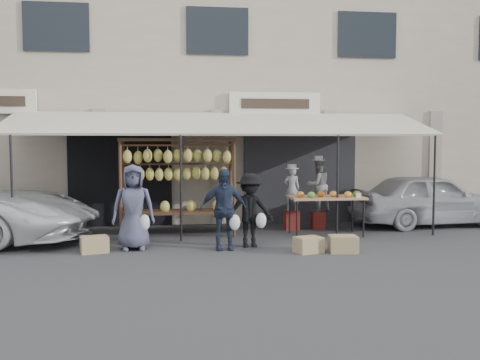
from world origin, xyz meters
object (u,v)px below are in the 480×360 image
object	(u,v)px
vendor_right	(318,185)
customer_left	(133,207)
customer_right	(250,210)
crate_far	(94,245)
produce_table	(326,198)
crate_near_b	(343,244)
customer_mid	(223,209)
banana_rack	(178,167)
crate_near_a	(309,245)
vendor_left	(292,189)
sedan	(430,199)

from	to	relation	value
vendor_right	customer_left	world-z (taller)	vendor_right
customer_right	crate_far	bearing A→B (deg)	178.75
produce_table	crate_near_b	size ratio (longest dim) A/B	3.16
produce_table	customer_right	size ratio (longest dim) A/B	1.12
customer_mid	crate_near_b	distance (m)	2.45
banana_rack	crate_near_a	bearing A→B (deg)	-41.24
produce_table	crate_far	bearing A→B (deg)	-165.60
vendor_right	crate_near_a	xyz separation A→B (m)	(-0.96, -2.80, -0.94)
customer_mid	vendor_right	bearing A→B (deg)	40.93
crate_near_b	crate_far	bearing A→B (deg)	172.84
vendor_right	customer_left	xyz separation A→B (m)	(-4.36, -2.07, -0.24)
produce_table	crate_near_a	xyz separation A→B (m)	(-0.89, -1.82, -0.72)
produce_table	vendor_left	world-z (taller)	vendor_left
banana_rack	crate_near_b	distance (m)	4.14
customer_mid	crate_near_a	distance (m)	1.82
vendor_left	customer_mid	world-z (taller)	customer_mid
crate_near_a	crate_near_b	distance (m)	0.67
produce_table	customer_right	world-z (taller)	customer_right
vendor_left	customer_mid	distance (m)	2.89
banana_rack	vendor_left	world-z (taller)	banana_rack
customer_right	vendor_right	bearing A→B (deg)	41.94
customer_mid	crate_near_a	world-z (taller)	customer_mid
produce_table	vendor_right	size ratio (longest dim) A/B	1.30
sedan	customer_mid	bearing A→B (deg)	108.61
banana_rack	customer_left	bearing A→B (deg)	-121.69
customer_mid	sedan	xyz separation A→B (m)	(5.56, 2.40, -0.13)
banana_rack	customer_right	distance (m)	2.23
produce_table	crate_near_b	bearing A→B (deg)	-96.54
vendor_left	vendor_right	distance (m)	0.70
produce_table	crate_near_b	xyz separation A→B (m)	(-0.22, -1.89, -0.71)
customer_mid	sedan	distance (m)	6.06
sedan	crate_near_a	bearing A→B (deg)	121.67
customer_left	crate_near_b	xyz separation A→B (m)	(4.07, -0.80, -0.69)
banana_rack	crate_far	bearing A→B (deg)	-134.81
banana_rack	sedan	xyz separation A→B (m)	(6.44, 0.73, -0.89)
customer_right	crate_far	size ratio (longest dim) A/B	2.93
customer_left	crate_far	bearing A→B (deg)	-169.61
crate_far	vendor_left	bearing A→B (deg)	26.04
banana_rack	produce_table	bearing A→B (deg)	-6.12
vendor_left	customer_left	size ratio (longest dim) A/B	0.62
banana_rack	produce_table	xyz separation A→B (m)	(3.38, -0.36, -0.70)
banana_rack	customer_left	distance (m)	1.86
customer_left	customer_right	bearing A→B (deg)	-4.81
customer_right	customer_left	bearing A→B (deg)	175.03
banana_rack	crate_near_b	size ratio (longest dim) A/B	4.83
crate_near_b	produce_table	bearing A→B (deg)	83.46
produce_table	customer_left	bearing A→B (deg)	-165.62
customer_left	crate_near_b	bearing A→B (deg)	-15.19
crate_near_a	crate_near_b	world-z (taller)	crate_near_b
vendor_right	crate_far	size ratio (longest dim) A/B	2.52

